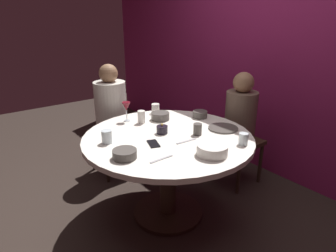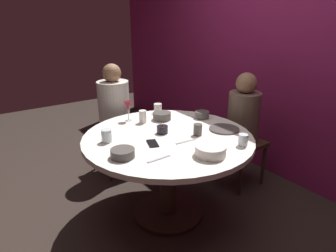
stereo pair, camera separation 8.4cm
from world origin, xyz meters
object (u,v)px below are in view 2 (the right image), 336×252
dining_table (168,152)px  cup_by_right_diner (198,130)px  cup_near_candle (158,108)px  dinner_plate (224,129)px  cup_center_front (107,136)px  cell_phone (153,143)px  wine_glass (128,107)px  cup_far_edge (243,140)px  bowl_serving_large (123,153)px  bowl_salad_center (162,116)px  bowl_small_white (202,115)px  seated_diner_left (114,108)px  bowl_sauce_side (211,151)px  cup_by_left_diner (143,117)px  seated_diner_back (243,118)px  candle_holder (162,129)px

dining_table → cup_by_right_diner: size_ratio=14.55×
dining_table → cup_near_candle: (-0.53, 0.26, 0.20)m
dinner_plate → cup_center_front: 0.96m
dining_table → cell_phone: (0.07, -0.19, 0.15)m
wine_glass → cup_far_edge: 1.07m
bowl_serving_large → bowl_salad_center: size_ratio=0.99×
dinner_plate → bowl_small_white: bearing=171.0°
seated_diner_left → bowl_small_white: size_ratio=8.92×
bowl_sauce_side → cup_by_right_diner: size_ratio=2.30×
cup_far_edge → dinner_plate: bearing=157.9°
wine_glass → bowl_sauce_side: bearing=6.2°
wine_glass → bowl_sauce_side: (0.96, 0.10, -0.09)m
dining_table → seated_diner_left: 0.98m
cell_phone → cup_far_edge: (0.41, 0.52, 0.04)m
bowl_small_white → seated_diner_left: bearing=-147.7°
seated_diner_left → cup_by_right_diner: size_ratio=12.81×
bowl_serving_large → cup_by_left_diner: cup_by_left_diner is taller
bowl_small_white → cup_near_candle: 0.44m
wine_glass → cell_phone: wine_glass is taller
dinner_plate → cup_far_edge: (0.31, -0.13, 0.04)m
seated_diner_back → bowl_sauce_side: (0.46, -0.87, 0.07)m
dining_table → cup_center_front: 0.52m
seated_diner_left → seated_diner_back: size_ratio=1.04×
bowl_small_white → bowl_sauce_side: 0.79m
wine_glass → cup_near_candle: size_ratio=1.89×
cup_far_edge → bowl_salad_center: bearing=-169.8°
dining_table → bowl_serving_large: bearing=-74.1°
seated_diner_back → bowl_small_white: size_ratio=8.60×
cup_near_candle → cup_by_left_diner: size_ratio=0.82×
dinner_plate → cell_phone: bearing=-99.3°
bowl_serving_large → cup_near_candle: (-0.66, 0.73, 0.02)m
dinner_plate → cup_far_edge: size_ratio=2.82×
candle_holder → cup_center_front: (-0.10, -0.44, 0.02)m
wine_glass → bowl_salad_center: (0.16, 0.26, -0.09)m
bowl_serving_large → bowl_sauce_side: (0.32, 0.50, 0.01)m
dining_table → cup_center_front: bearing=-110.3°
dinner_plate → cup_by_right_diner: 0.26m
cup_by_right_diner → cup_far_edge: 0.37m
bowl_sauce_side → cup_by_right_diner: 0.37m
dining_table → bowl_salad_center: (-0.35, 0.18, 0.18)m
bowl_salad_center → bowl_sauce_side: size_ratio=0.77×
cell_phone → bowl_serving_large: size_ratio=0.85×
bowl_sauce_side → wine_glass: bearing=-173.8°
wine_glass → cup_center_front: bearing=-47.6°
cell_phone → bowl_serving_large: bowl_serving_large is taller
dining_table → cup_by_right_diner: bearing=56.4°
cup_by_left_diner → cup_center_front: bearing=-64.8°
cup_near_candle → candle_holder: bearing=-30.0°
dinner_plate → cup_center_front: cup_center_front is taller
dining_table → seated_diner_back: seated_diner_back is taller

